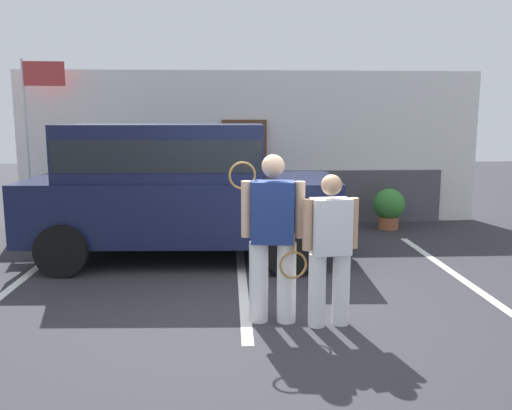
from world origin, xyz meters
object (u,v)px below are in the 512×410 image
Objects in this scene: parked_suv at (176,184)px; tennis_player_man at (272,236)px; tennis_player_woman at (329,249)px; flag_pole at (35,113)px; potted_plant_by_porch at (389,207)px.

tennis_player_man is at bearing -62.71° from parked_suv.
flag_pole is at bearing -56.22° from tennis_player_woman.
tennis_player_man is at bearing -50.93° from flag_pole.
potted_plant_by_porch is 0.24× the size of flag_pole.
potted_plant_by_porch is (2.65, 4.64, -0.49)m from tennis_player_man.
parked_suv reaches higher than tennis_player_woman.
flag_pole is at bearing -44.33° from tennis_player_man.
flag_pole reaches higher than potted_plant_by_porch.
parked_suv is 1.44× the size of flag_pole.
parked_suv is at bearing -153.22° from potted_plant_by_porch.
parked_suv is 3.37m from tennis_player_woman.
tennis_player_woman is 7.14m from flag_pole.
potted_plant_by_porch is (2.08, 4.78, -0.38)m from tennis_player_woman.
flag_pole reaches higher than tennis_player_woman.
potted_plant_by_porch is at bearing -3.57° from flag_pole.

